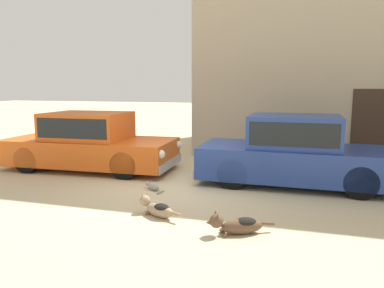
% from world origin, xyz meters
% --- Properties ---
extents(ground_plane, '(80.00, 80.00, 0.00)m').
position_xyz_m(ground_plane, '(0.00, 0.00, 0.00)').
color(ground_plane, '#CCB78E').
extents(parked_sedan_nearest, '(4.62, 2.00, 1.49)m').
position_xyz_m(parked_sedan_nearest, '(-2.71, 0.88, 0.73)').
color(parked_sedan_nearest, '#D15619').
rests_on(parked_sedan_nearest, ground_plane).
extents(parked_sedan_second, '(4.34, 1.79, 1.54)m').
position_xyz_m(parked_sedan_second, '(2.50, 0.78, 0.75)').
color(parked_sedan_second, navy).
rests_on(parked_sedan_second, ground_plane).
extents(stray_dog_spotted, '(0.92, 0.46, 0.34)m').
position_xyz_m(stray_dog_spotted, '(0.33, -2.00, 0.14)').
color(stray_dog_spotted, '#997F60').
rests_on(stray_dog_spotted, ground_plane).
extents(stray_dog_tan, '(0.99, 0.55, 0.36)m').
position_xyz_m(stray_dog_tan, '(1.75, -2.38, 0.15)').
color(stray_dog_tan, brown).
rests_on(stray_dog_tan, ground_plane).
extents(stray_cat, '(0.49, 0.45, 0.16)m').
position_xyz_m(stray_cat, '(-0.34, -0.55, 0.08)').
color(stray_cat, gray).
rests_on(stray_cat, ground_plane).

